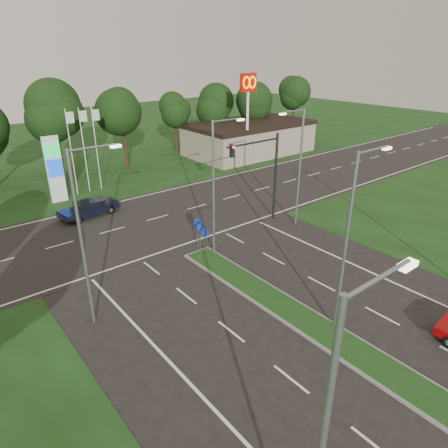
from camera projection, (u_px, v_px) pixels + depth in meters
verge_far at (37, 151)px, 54.65m from camera, size 160.00×50.00×0.02m
cross_road at (147, 221)px, 32.53m from camera, size 160.00×12.00×0.02m
median_kerb at (360, 355)px, 18.23m from camera, size 2.00×26.00×0.12m
commercial_building at (249, 138)px, 52.88m from camera, size 16.00×9.00×4.00m
streetlight_median_near at (350, 235)px, 18.21m from camera, size 2.53×0.22×9.00m
streetlight_median_far at (216, 183)px, 25.34m from camera, size 2.53×0.22×9.00m
streetlight_left_near at (328, 444)px, 8.60m from camera, size 2.53×0.22×9.00m
streetlight_left_far at (84, 231)px, 18.59m from camera, size 2.53×0.22×9.00m
streetlight_right_far at (298, 163)px, 29.81m from camera, size 2.53×0.22×9.00m
traffic_signal at (264, 166)px, 30.48m from camera, size 5.10×0.42×7.00m
median_signs at (201, 233)px, 26.41m from camera, size 1.16×1.76×2.38m
gas_pylon at (57, 167)px, 35.53m from camera, size 5.80×1.26×8.00m
mcdonalds_sign at (248, 96)px, 45.30m from camera, size 2.20×0.47×10.40m
treeline_far at (67, 112)px, 41.20m from camera, size 6.00×6.00×9.90m
navy_sedan at (89, 208)px, 33.29m from camera, size 4.90×2.54×1.29m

